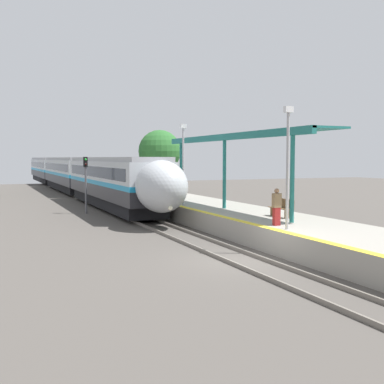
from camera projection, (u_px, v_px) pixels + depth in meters
ground_plane at (243, 261)px, 18.13m from camera, size 120.00×120.00×0.00m
rail_left at (226, 260)px, 17.84m from camera, size 0.08×90.00×0.15m
rail_right at (259, 257)px, 18.41m from camera, size 0.08×90.00×0.15m
train at (70, 172)px, 54.19m from camera, size 2.92×64.59×3.93m
platform_right at (327, 241)px, 19.64m from camera, size 4.64×64.00×1.01m
platform_bench at (282, 207)px, 23.33m from camera, size 0.44×1.63×0.89m
person_waiting at (277, 206)px, 20.36m from camera, size 0.36×0.22×1.59m
railway_signal at (86, 179)px, 33.33m from camera, size 0.28×0.28×3.95m
lamppost_near at (288, 159)px, 19.15m from camera, size 0.36×0.20×4.91m
lamppost_mid at (183, 158)px, 29.22m from camera, size 0.36×0.20×4.91m
station_canopy at (233, 139)px, 27.31m from camera, size 2.02×16.10×4.22m
background_tree_right at (160, 151)px, 52.28m from camera, size 4.62×4.62×6.91m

